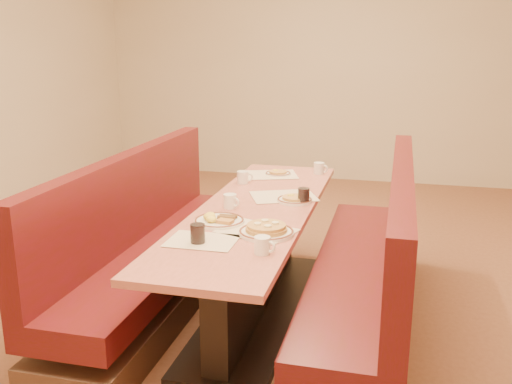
% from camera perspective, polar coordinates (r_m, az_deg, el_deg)
% --- Properties ---
extents(ground, '(8.00, 8.00, 0.00)m').
position_cam_1_polar(ground, '(3.90, -0.02, -12.17)').
color(ground, '#9E6647').
rests_on(ground, ground).
extents(room_envelope, '(6.04, 8.04, 2.82)m').
position_cam_1_polar(room_envelope, '(3.47, -0.03, 17.47)').
color(room_envelope, beige).
rests_on(room_envelope, ground).
extents(diner_table, '(0.70, 2.50, 0.75)m').
position_cam_1_polar(diner_table, '(3.75, -0.02, -7.07)').
color(diner_table, black).
rests_on(diner_table, ground).
extents(booth_left, '(0.55, 2.50, 1.05)m').
position_cam_1_polar(booth_left, '(3.98, -10.35, -6.16)').
color(booth_left, '#4C3326').
rests_on(booth_left, ground).
extents(booth_right, '(0.55, 2.50, 1.05)m').
position_cam_1_polar(booth_right, '(3.65, 11.29, -8.19)').
color(booth_right, '#4C3326').
rests_on(booth_right, ground).
extents(placemat_near_left, '(0.36, 0.28, 0.00)m').
position_cam_1_polar(placemat_near_left, '(3.03, -5.41, -4.87)').
color(placemat_near_left, '#F5EDC0').
rests_on(placemat_near_left, diner_table).
extents(placemat_near_right, '(0.47, 0.41, 0.00)m').
position_cam_1_polar(placemat_near_right, '(3.18, 0.07, -3.89)').
color(placemat_near_right, '#F5EDC0').
rests_on(placemat_near_right, diner_table).
extents(placemat_far_left, '(0.51, 0.45, 0.00)m').
position_cam_1_polar(placemat_far_left, '(4.48, 1.29, 1.75)').
color(placemat_far_left, '#F5EDC0').
rests_on(placemat_far_left, diner_table).
extents(placemat_far_right, '(0.52, 0.47, 0.00)m').
position_cam_1_polar(placemat_far_right, '(3.87, 2.77, -0.42)').
color(placemat_far_right, '#F5EDC0').
rests_on(placemat_far_right, diner_table).
extents(pancake_plate, '(0.31, 0.31, 0.07)m').
position_cam_1_polar(pancake_plate, '(3.12, 1.04, -3.85)').
color(pancake_plate, white).
rests_on(pancake_plate, diner_table).
extents(eggs_plate, '(0.29, 0.29, 0.06)m').
position_cam_1_polar(eggs_plate, '(3.32, -3.78, -2.82)').
color(eggs_plate, white).
rests_on(eggs_plate, diner_table).
extents(extra_plate_mid, '(0.23, 0.23, 0.05)m').
position_cam_1_polar(extra_plate_mid, '(3.76, 3.88, -0.73)').
color(extra_plate_mid, white).
rests_on(extra_plate_mid, diner_table).
extents(extra_plate_far, '(0.20, 0.20, 0.04)m').
position_cam_1_polar(extra_plate_far, '(4.50, 2.22, 1.90)').
color(extra_plate_far, white).
rests_on(extra_plate_far, diner_table).
extents(coffee_mug_a, '(0.12, 0.08, 0.09)m').
position_cam_1_polar(coffee_mug_a, '(2.84, 0.69, -5.33)').
color(coffee_mug_a, white).
rests_on(coffee_mug_a, diner_table).
extents(coffee_mug_b, '(0.11, 0.08, 0.09)m').
position_cam_1_polar(coffee_mug_b, '(3.60, -2.58, -0.90)').
color(coffee_mug_b, white).
rests_on(coffee_mug_b, diner_table).
extents(coffee_mug_c, '(0.12, 0.08, 0.09)m').
position_cam_1_polar(coffee_mug_c, '(4.55, 6.37, 2.39)').
color(coffee_mug_c, white).
rests_on(coffee_mug_c, diner_table).
extents(coffee_mug_d, '(0.12, 0.08, 0.09)m').
position_cam_1_polar(coffee_mug_d, '(4.22, -1.30, 1.50)').
color(coffee_mug_d, white).
rests_on(coffee_mug_d, diner_table).
extents(soda_tumbler_near, '(0.08, 0.08, 0.11)m').
position_cam_1_polar(soda_tumbler_near, '(2.99, -5.85, -4.19)').
color(soda_tumbler_near, black).
rests_on(soda_tumbler_near, diner_table).
extents(soda_tumbler_mid, '(0.08, 0.08, 0.11)m').
position_cam_1_polar(soda_tumbler_mid, '(3.70, 4.79, -0.40)').
color(soda_tumbler_mid, black).
rests_on(soda_tumbler_mid, diner_table).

